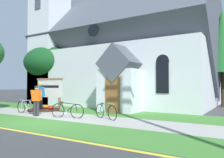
{
  "coord_description": "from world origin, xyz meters",
  "views": [
    {
      "loc": [
        7.78,
        -7.07,
        1.62
      ],
      "look_at": [
        0.96,
        3.86,
        1.98
      ],
      "focal_mm": 35.84,
      "sensor_mm": 36.0,
      "label": 1
    }
  ],
  "objects": [
    {
      "name": "cyclist_in_orange_jersey",
      "position": [
        -3.36,
        2.36,
        1.06
      ],
      "size": [
        0.32,
        0.78,
        1.78
      ],
      "color": "black",
      "rests_on": "ground"
    },
    {
      "name": "church_lawn",
      "position": [
        -1.77,
        4.23,
        0.0
      ],
      "size": [
        24.0,
        2.96,
        0.01
      ],
      "primitive_type": "cube",
      "color": "#427F33",
      "rests_on": "ground"
    },
    {
      "name": "grass_verge",
      "position": [
        -1.77,
        -0.75,
        0.0
      ],
      "size": [
        32.0,
        2.34,
        0.01
      ],
      "primitive_type": "cube",
      "color": "#427F33",
      "rests_on": "ground"
    },
    {
      "name": "flower_bed",
      "position": [
        -3.47,
        2.75,
        0.08
      ],
      "size": [
        2.02,
        2.02,
        0.34
      ],
      "color": "#382319",
      "rests_on": "ground"
    },
    {
      "name": "bicycle_silver",
      "position": [
        0.01,
        1.19,
        0.38
      ],
      "size": [
        1.73,
        0.49,
        0.82
      ],
      "color": "black",
      "rests_on": "ground"
    },
    {
      "name": "church_sign",
      "position": [
        -3.48,
        3.22,
        1.39
      ],
      "size": [
        2.17,
        0.27,
        2.08
      ],
      "color": "#7F6047",
      "rests_on": "ground"
    },
    {
      "name": "bicycle_red",
      "position": [
        1.84,
        1.9,
        0.37
      ],
      "size": [
        1.65,
        0.72,
        0.79
      ],
      "color": "black",
      "rests_on": "ground"
    },
    {
      "name": "ground",
      "position": [
        0.0,
        4.0,
        0.0
      ],
      "size": [
        140.0,
        140.0,
        0.0
      ],
      "primitive_type": "plane",
      "color": "#3D3D3F"
    },
    {
      "name": "cyclist_in_green_jersey",
      "position": [
        -1.79,
        0.78,
        0.93
      ],
      "size": [
        0.62,
        0.36,
        1.6
      ],
      "color": "#2D2D33",
      "rests_on": "ground"
    },
    {
      "name": "sidewalk_slab",
      "position": [
        -1.77,
        1.58,
        0.01
      ],
      "size": [
        32.0,
        2.33,
        0.01
      ],
      "primitive_type": "cube",
      "color": "#A8A59E",
      "rests_on": "ground"
    },
    {
      "name": "yard_deciduous_tree",
      "position": [
        -7.56,
        7.26,
        3.65
      ],
      "size": [
        4.94,
        4.94,
        5.21
      ],
      "color": "#3D2D1E",
      "rests_on": "ground"
    },
    {
      "name": "church_building",
      "position": [
        -2.09,
        10.64,
        4.43
      ],
      "size": [
        15.1,
        12.22,
        12.73
      ],
      "color": "silver",
      "rests_on": "ground"
    },
    {
      "name": "bicycle_black",
      "position": [
        -3.15,
        1.22,
        0.38
      ],
      "size": [
        1.72,
        0.09,
        0.85
      ],
      "color": "black",
      "rests_on": "ground"
    },
    {
      "name": "roadside_conifer",
      "position": [
        6.0,
        11.67,
        4.95
      ],
      "size": [
        2.9,
        2.9,
        7.38
      ],
      "color": "#3D2D1E",
      "rests_on": "ground"
    }
  ]
}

